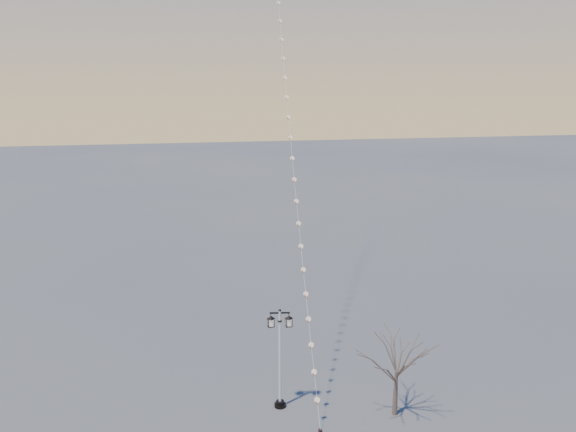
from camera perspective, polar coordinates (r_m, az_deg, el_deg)
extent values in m
plane|color=#4B4D4C|center=(31.87, -0.17, -19.54)|extent=(300.00, 300.00, 0.00)
cylinder|color=black|center=(33.01, -0.79, -18.12)|extent=(0.63, 0.63, 0.18)
cylinder|color=black|center=(32.92, -0.79, -17.87)|extent=(0.45, 0.45, 0.16)
cylinder|color=silver|center=(31.63, -0.80, -13.65)|extent=(0.15, 0.15, 5.26)
cylinder|color=black|center=(30.78, -0.81, -10.29)|extent=(0.22, 0.22, 0.07)
cube|color=black|center=(30.61, -0.82, -9.52)|extent=(1.06, 0.25, 0.07)
sphere|color=black|center=(30.56, -0.82, -9.29)|extent=(0.16, 0.16, 0.16)
pyramid|color=black|center=(30.67, -1.71, -9.82)|extent=(0.49, 0.49, 0.16)
cube|color=beige|center=(30.80, -1.70, -10.41)|extent=(0.29, 0.29, 0.38)
cube|color=black|center=(30.89, -1.70, -10.78)|extent=(0.34, 0.34, 0.04)
pyramid|color=black|center=(30.69, 0.07, -9.80)|extent=(0.49, 0.49, 0.16)
cube|color=beige|center=(30.82, 0.07, -10.39)|extent=(0.29, 0.29, 0.38)
cube|color=black|center=(30.91, 0.07, -10.75)|extent=(0.34, 0.34, 0.04)
cone|color=brown|center=(32.30, 10.54, -16.75)|extent=(0.29, 0.29, 2.48)
cylinder|color=black|center=(30.99, 3.20, -20.39)|extent=(0.19, 0.19, 0.19)
cylinder|color=black|center=(30.98, 3.20, -20.35)|extent=(0.03, 0.03, 0.24)
cone|color=#E85916|center=(42.14, -0.49, 17.98)|extent=(0.08, 0.08, 0.27)
cylinder|color=white|center=(30.73, 3.21, -19.64)|extent=(0.02, 0.02, 0.77)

